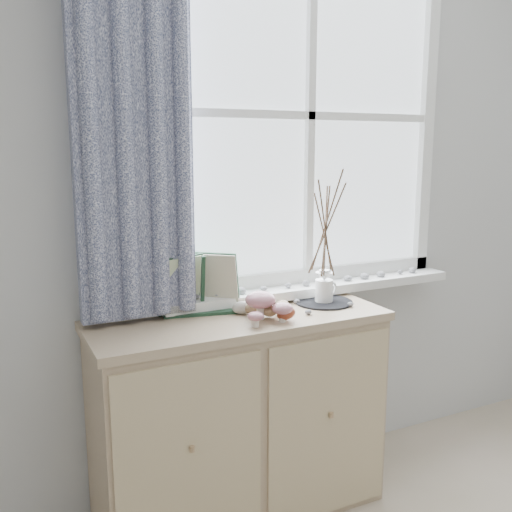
{
  "coord_description": "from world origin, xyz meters",
  "views": [
    {
      "loc": [
        -1.05,
        -0.23,
        1.52
      ],
      "look_at": [
        -0.1,
        1.7,
        1.1
      ],
      "focal_mm": 40.0,
      "sensor_mm": 36.0,
      "label": 1
    }
  ],
  "objects_px": {
    "toadstool_cluster": "(265,304)",
    "twig_pitcher": "(325,226)",
    "botanical_book": "(204,284)",
    "sideboard": "(240,416)"
  },
  "relations": [
    {
      "from": "sideboard",
      "to": "toadstool_cluster",
      "type": "height_order",
      "value": "toadstool_cluster"
    },
    {
      "from": "toadstool_cluster",
      "to": "twig_pitcher",
      "type": "height_order",
      "value": "twig_pitcher"
    },
    {
      "from": "botanical_book",
      "to": "toadstool_cluster",
      "type": "relative_size",
      "value": 1.9
    },
    {
      "from": "botanical_book",
      "to": "toadstool_cluster",
      "type": "xyz_separation_m",
      "value": [
        0.18,
        -0.17,
        -0.06
      ]
    },
    {
      "from": "sideboard",
      "to": "botanical_book",
      "type": "height_order",
      "value": "botanical_book"
    },
    {
      "from": "twig_pitcher",
      "to": "toadstool_cluster",
      "type": "bearing_deg",
      "value": 174.6
    },
    {
      "from": "botanical_book",
      "to": "twig_pitcher",
      "type": "relative_size",
      "value": 0.63
    },
    {
      "from": "toadstool_cluster",
      "to": "twig_pitcher",
      "type": "relative_size",
      "value": 0.33
    },
    {
      "from": "sideboard",
      "to": "twig_pitcher",
      "type": "height_order",
      "value": "twig_pitcher"
    },
    {
      "from": "sideboard",
      "to": "toadstool_cluster",
      "type": "distance_m",
      "value": 0.5
    }
  ]
}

